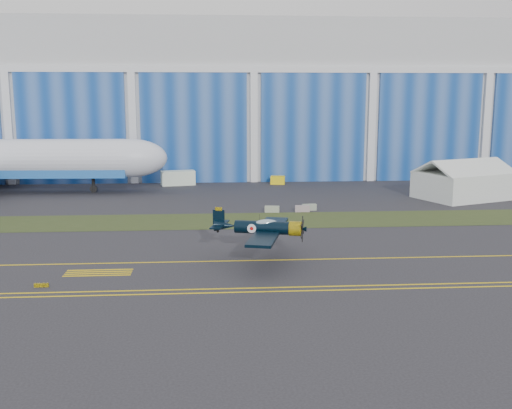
{
  "coord_description": "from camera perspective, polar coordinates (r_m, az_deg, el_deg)",
  "views": [
    {
      "loc": [
        -7.39,
        -61.31,
        15.81
      ],
      "look_at": [
        -2.85,
        3.34,
        4.04
      ],
      "focal_mm": 42.0,
      "sensor_mm": 36.0,
      "label": 1
    }
  ],
  "objects": [
    {
      "name": "grass_median",
      "position": [
        77.3,
        1.55,
        -1.5
      ],
      "size": [
        260.0,
        10.0,
        0.02
      ],
      "primitive_type": "cube",
      "color": "#475128",
      "rests_on": "ground"
    },
    {
      "name": "shipping_container",
      "position": [
        108.56,
        -7.44,
        2.52
      ],
      "size": [
        6.32,
        3.57,
        2.58
      ],
      "primitive_type": "cube",
      "rotation": [
        0.0,
        0.0,
        0.21
      ],
      "color": "white",
      "rests_on": "ground"
    },
    {
      "name": "edge_line_far",
      "position": [
        50.89,
        4.57,
        -7.83
      ],
      "size": [
        80.0,
        0.2,
        0.02
      ],
      "primitive_type": "cube",
      "color": "yellow",
      "rests_on": "ground"
    },
    {
      "name": "edge_line_near",
      "position": [
        49.95,
        4.74,
        -8.18
      ],
      "size": [
        80.0,
        0.2,
        0.02
      ],
      "primitive_type": "cube",
      "color": "yellow",
      "rests_on": "ground"
    },
    {
      "name": "ground",
      "position": [
        63.75,
        2.77,
        -4.08
      ],
      "size": [
        260.0,
        260.0,
        0.0
      ],
      "primitive_type": "plane",
      "color": "#2E2E33",
      "rests_on": "ground"
    },
    {
      "name": "tent",
      "position": [
        98.85,
        19.19,
        2.34
      ],
      "size": [
        16.08,
        14.05,
        6.24
      ],
      "rotation": [
        0.0,
        0.0,
        0.37
      ],
      "color": "silver",
      "rests_on": "ground"
    },
    {
      "name": "guard_board_left",
      "position": [
        53.75,
        -19.76,
        -7.24
      ],
      "size": [
        1.2,
        0.15,
        0.35
      ],
      "primitive_type": "cube",
      "color": "yellow",
      "rests_on": "ground"
    },
    {
      "name": "barrier_c",
      "position": [
        84.16,
        5.09,
        -0.26
      ],
      "size": [
        2.06,
        0.83,
        0.9
      ],
      "primitive_type": "cube",
      "rotation": [
        0.0,
        0.0,
        0.12
      ],
      "color": "gray",
      "rests_on": "ground"
    },
    {
      "name": "barrier_a",
      "position": [
        82.43,
        1.54,
        -0.45
      ],
      "size": [
        2.07,
        0.92,
        0.9
      ],
      "primitive_type": "cube",
      "rotation": [
        0.0,
        0.0,
        -0.17
      ],
      "color": "#959E85",
      "rests_on": "ground"
    },
    {
      "name": "hold_short_ladder",
      "position": [
        56.51,
        -14.76,
        -6.29
      ],
      "size": [
        6.0,
        2.4,
        0.02
      ],
      "primitive_type": null,
      "color": "yellow",
      "rests_on": "ground"
    },
    {
      "name": "barrier_b",
      "position": [
        82.98,
        4.44,
        -0.4
      ],
      "size": [
        2.04,
        0.76,
        0.9
      ],
      "primitive_type": "cube",
      "rotation": [
        0.0,
        0.0,
        -0.08
      ],
      "color": "gray",
      "rests_on": "ground"
    },
    {
      "name": "tug",
      "position": [
        108.97,
        2.08,
        2.34
      ],
      "size": [
        2.77,
        1.99,
        1.48
      ],
      "primitive_type": "cube",
      "rotation": [
        0.0,
        0.0,
        -0.17
      ],
      "color": "yellow",
      "rests_on": "ground"
    },
    {
      "name": "hangar",
      "position": [
        133.3,
        -0.86,
        9.93
      ],
      "size": [
        220.0,
        45.7,
        30.0
      ],
      "color": "silver",
      "rests_on": "ground"
    },
    {
      "name": "warbird",
      "position": [
        57.18,
        0.63,
        -2.2
      ],
      "size": [
        12.78,
        14.31,
        3.63
      ],
      "rotation": [
        0.0,
        0.0,
        -0.24
      ],
      "color": "black",
      "rests_on": "ground"
    },
    {
      "name": "taxiway_centreline",
      "position": [
        58.95,
        3.34,
        -5.27
      ],
      "size": [
        200.0,
        0.2,
        0.02
      ],
      "primitive_type": "cube",
      "color": "yellow",
      "rests_on": "ground"
    }
  ]
}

